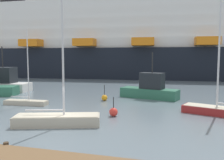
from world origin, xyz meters
TOP-DOWN VIEW (x-y plane):
  - ground_plane at (0.00, 0.00)m, footprint 600.00×600.00m
  - sailboat_0 at (-5.87, 5.73)m, footprint 4.10×1.22m
  - sailboat_1 at (10.92, 6.05)m, footprint 6.11×3.45m
  - sailboat_2 at (0.15, 0.36)m, footprint 5.65×3.10m
  - fishing_boat_0 at (-14.25, 12.80)m, footprint 7.66×3.18m
  - fishing_boat_2 at (4.70, 12.49)m, footprint 6.44×3.48m
  - channel_buoy_0 at (0.46, 9.69)m, footprint 0.60×0.60m
  - channel_buoy_1 at (3.01, 3.68)m, footprint 0.64×0.64m
  - cruise_ship at (-10.78, 39.04)m, footprint 112.32×24.27m

SIDE VIEW (x-z plane):
  - ground_plane at x=0.00m, z-range 0.00..0.00m
  - channel_buoy_0 at x=0.46m, z-range -0.49..1.12m
  - channel_buoy_1 at x=3.01m, z-range -0.39..1.05m
  - sailboat_0 at x=-5.87m, z-range -3.09..3.77m
  - sailboat_1 at x=10.92m, z-range -4.30..5.21m
  - sailboat_2 at x=0.15m, z-range -4.73..5.73m
  - fishing_boat_2 at x=4.70m, z-range -1.48..3.40m
  - fishing_boat_0 at x=-14.25m, z-range -1.74..3.94m
  - cruise_ship at x=-10.78m, z-range -3.87..17.87m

